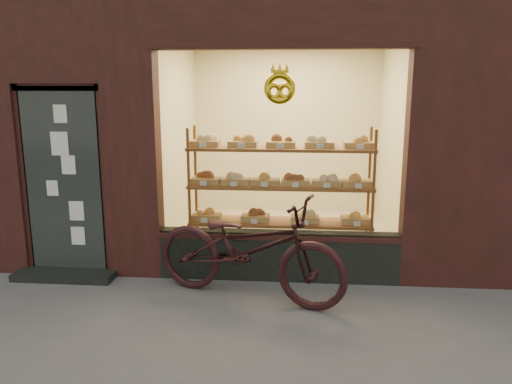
{
  "coord_description": "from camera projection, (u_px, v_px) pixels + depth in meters",
  "views": [
    {
      "loc": [
        0.66,
        -3.3,
        2.19
      ],
      "look_at": [
        0.2,
        2.0,
        1.04
      ],
      "focal_mm": 35.0,
      "sensor_mm": 36.0,
      "label": 1
    }
  ],
  "objects": [
    {
      "name": "ground",
      "position": [
        206.0,
        383.0,
        3.73
      ],
      "size": [
        90.0,
        90.0,
        0.0
      ],
      "primitive_type": "plane",
      "color": "#565656"
    },
    {
      "name": "display_shelf",
      "position": [
        280.0,
        195.0,
        5.99
      ],
      "size": [
        2.2,
        0.45,
        1.7
      ],
      "color": "brown",
      "rests_on": "ground"
    },
    {
      "name": "bicycle",
      "position": [
        248.0,
        248.0,
        5.11
      ],
      "size": [
        2.22,
        1.34,
        1.1
      ],
      "primitive_type": "imported",
      "rotation": [
        0.0,
        0.0,
        1.26
      ],
      "color": "black",
      "rests_on": "ground"
    }
  ]
}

